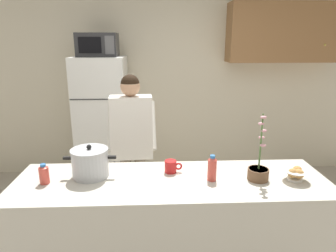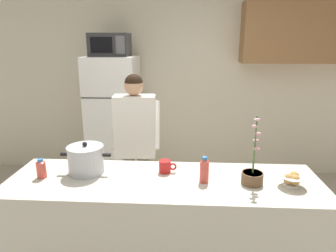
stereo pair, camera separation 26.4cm
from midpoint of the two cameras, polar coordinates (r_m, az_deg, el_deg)
name	(u,v)px [view 1 (the left image)]	position (r m, az deg, el deg)	size (l,w,h in m)	color
back_wall_unit	(181,76)	(4.28, 0.80, 9.52)	(6.00, 0.48, 2.60)	beige
kitchen_island	(171,234)	(2.45, -2.65, -19.95)	(2.28, 0.68, 0.92)	beige
refrigerator	(103,123)	(4.05, -14.11, 0.55)	(0.64, 0.68, 1.71)	white
microwave	(98,45)	(3.90, -15.18, 14.68)	(0.48, 0.37, 0.28)	#2D2D30
person_near_pot	(132,136)	(3.00, -9.40, -1.92)	(0.50, 0.43, 1.59)	#726656
cooking_pot	(90,163)	(2.33, -17.79, -6.73)	(0.39, 0.27, 0.25)	silver
coffee_mug	(172,166)	(2.31, -2.62, -7.76)	(0.13, 0.09, 0.10)	red
bread_bowl	(296,174)	(2.31, 20.14, -8.60)	(0.19, 0.19, 0.10)	white
bottle_near_edge	(44,174)	(2.35, -25.58, -8.29)	(0.07, 0.07, 0.15)	#D84C3F
bottle_mid_counter	(212,168)	(2.17, 4.94, -8.06)	(0.06, 0.06, 0.19)	#D84C3F
potted_orchid	(258,171)	(2.24, 13.61, -8.31)	(0.15, 0.15, 0.49)	brown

